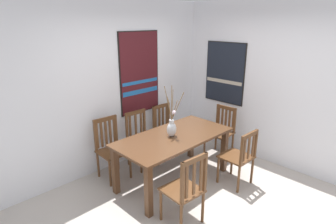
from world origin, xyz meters
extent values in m
cube|color=#B2A89E|center=(0.00, 0.00, -0.01)|extent=(6.40, 6.40, 0.03)
cube|color=silver|center=(0.00, 1.86, 1.35)|extent=(6.40, 0.12, 2.70)
cube|color=silver|center=(1.86, 0.00, 1.35)|extent=(0.12, 6.40, 2.70)
cube|color=#51331E|center=(0.16, 0.72, 0.73)|extent=(1.77, 0.87, 0.03)
cube|color=#51331E|center=(-0.65, 0.37, 0.36)|extent=(0.08, 0.08, 0.71)
cube|color=#51331E|center=(0.97, 0.37, 0.36)|extent=(0.08, 0.08, 0.71)
cube|color=#51331E|center=(-0.65, 1.08, 0.36)|extent=(0.08, 0.08, 0.71)
cube|color=#51331E|center=(0.97, 1.08, 0.36)|extent=(0.08, 0.08, 0.71)
ellipsoid|color=silver|center=(0.12, 0.73, 0.86)|extent=(0.15, 0.13, 0.21)
cylinder|color=silver|center=(0.12, 0.73, 0.98)|extent=(0.07, 0.07, 0.05)
cylinder|color=brown|center=(0.10, 0.75, 1.15)|extent=(0.05, 0.04, 0.30)
cylinder|color=brown|center=(0.11, 0.71, 1.23)|extent=(0.03, 0.06, 0.46)
cylinder|color=brown|center=(0.09, 0.78, 1.25)|extent=(0.07, 0.10, 0.49)
cylinder|color=brown|center=(0.19, 0.74, 1.13)|extent=(0.14, 0.02, 0.26)
cylinder|color=brown|center=(0.18, 0.79, 1.24)|extent=(0.12, 0.12, 0.47)
cylinder|color=brown|center=(0.15, 0.80, 1.16)|extent=(0.07, 0.16, 0.31)
cylinder|color=brown|center=(0.15, 0.65, 1.22)|extent=(0.07, 0.19, 0.43)
sphere|color=silver|center=(0.12, 0.68, 1.13)|extent=(0.06, 0.06, 0.06)
cube|color=brown|center=(-0.43, 1.44, 0.44)|extent=(0.44, 0.44, 0.03)
cylinder|color=brown|center=(-0.25, 1.26, 0.21)|extent=(0.04, 0.04, 0.43)
cylinder|color=brown|center=(-0.61, 1.27, 0.21)|extent=(0.04, 0.04, 0.43)
cylinder|color=brown|center=(-0.24, 1.61, 0.21)|extent=(0.04, 0.04, 0.43)
cylinder|color=brown|center=(-0.60, 1.63, 0.21)|extent=(0.04, 0.04, 0.43)
cube|color=brown|center=(-0.24, 1.62, 0.70)|extent=(0.04, 0.04, 0.50)
cube|color=brown|center=(-0.60, 1.64, 0.70)|extent=(0.04, 0.04, 0.50)
cube|color=brown|center=(-0.42, 1.63, 0.92)|extent=(0.38, 0.05, 0.06)
cube|color=brown|center=(-0.26, 1.63, 0.68)|extent=(0.04, 0.02, 0.41)
cube|color=brown|center=(-0.34, 1.63, 0.68)|extent=(0.04, 0.02, 0.41)
cube|color=brown|center=(-0.42, 1.63, 0.68)|extent=(0.04, 0.02, 0.41)
cube|color=brown|center=(-0.49, 1.64, 0.68)|extent=(0.04, 0.02, 0.41)
cube|color=brown|center=(-0.57, 1.64, 0.68)|extent=(0.04, 0.02, 0.41)
cube|color=brown|center=(-0.42, 0.02, 0.44)|extent=(0.45, 0.45, 0.03)
cylinder|color=brown|center=(-0.59, 0.21, 0.21)|extent=(0.04, 0.04, 0.43)
cylinder|color=brown|center=(-0.23, 0.18, 0.21)|extent=(0.04, 0.04, 0.43)
cylinder|color=brown|center=(-0.61, -0.15, 0.21)|extent=(0.04, 0.04, 0.43)
cylinder|color=brown|center=(-0.25, -0.18, 0.21)|extent=(0.04, 0.04, 0.43)
cube|color=brown|center=(-0.61, -0.16, 0.70)|extent=(0.04, 0.04, 0.50)
cube|color=brown|center=(-0.25, -0.19, 0.70)|extent=(0.04, 0.04, 0.50)
cube|color=brown|center=(-0.43, -0.17, 0.92)|extent=(0.38, 0.06, 0.06)
cube|color=brown|center=(-0.55, -0.16, 0.68)|extent=(0.04, 0.02, 0.41)
cube|color=brown|center=(-0.43, -0.17, 0.68)|extent=(0.04, 0.02, 0.41)
cube|color=brown|center=(-0.32, -0.18, 0.68)|extent=(0.04, 0.02, 0.41)
cube|color=brown|center=(0.78, 0.03, 0.44)|extent=(0.43, 0.43, 0.03)
cylinder|color=brown|center=(0.60, 0.22, 0.21)|extent=(0.04, 0.04, 0.43)
cylinder|color=brown|center=(0.96, 0.21, 0.21)|extent=(0.04, 0.04, 0.43)
cylinder|color=brown|center=(0.60, -0.14, 0.21)|extent=(0.04, 0.04, 0.43)
cylinder|color=brown|center=(0.96, -0.15, 0.21)|extent=(0.04, 0.04, 0.43)
cube|color=brown|center=(0.60, -0.15, 0.66)|extent=(0.04, 0.04, 0.43)
cube|color=brown|center=(0.96, -0.16, 0.66)|extent=(0.04, 0.04, 0.43)
cube|color=brown|center=(0.78, -0.16, 0.85)|extent=(0.38, 0.04, 0.06)
cube|color=brown|center=(0.66, -0.15, 0.65)|extent=(0.04, 0.02, 0.34)
cube|color=brown|center=(0.78, -0.16, 0.65)|extent=(0.04, 0.02, 0.34)
cube|color=brown|center=(0.89, -0.16, 0.65)|extent=(0.04, 0.02, 0.34)
cube|color=brown|center=(0.78, 1.46, 0.44)|extent=(0.43, 0.43, 0.03)
cylinder|color=brown|center=(0.95, 1.28, 0.21)|extent=(0.04, 0.04, 0.43)
cylinder|color=brown|center=(0.59, 1.29, 0.21)|extent=(0.04, 0.04, 0.43)
cylinder|color=brown|center=(0.96, 1.64, 0.21)|extent=(0.04, 0.04, 0.43)
cylinder|color=brown|center=(0.60, 1.65, 0.21)|extent=(0.04, 0.04, 0.43)
cube|color=brown|center=(0.96, 1.65, 0.67)|extent=(0.04, 0.04, 0.45)
cube|color=brown|center=(0.60, 1.66, 0.67)|extent=(0.04, 0.04, 0.45)
cube|color=brown|center=(0.78, 1.65, 0.87)|extent=(0.38, 0.04, 0.06)
cube|color=brown|center=(0.92, 1.65, 0.66)|extent=(0.04, 0.02, 0.36)
cube|color=brown|center=(0.83, 1.65, 0.66)|extent=(0.04, 0.02, 0.36)
cube|color=brown|center=(0.74, 1.65, 0.66)|extent=(0.04, 0.02, 0.36)
cube|color=brown|center=(0.64, 1.66, 0.66)|extent=(0.04, 0.02, 0.36)
cube|color=brown|center=(1.35, 0.75, 0.44)|extent=(0.43, 0.43, 0.03)
cylinder|color=brown|center=(1.18, 0.56, 0.21)|extent=(0.04, 0.04, 0.43)
cylinder|color=brown|center=(1.17, 0.92, 0.21)|extent=(0.04, 0.04, 0.43)
cylinder|color=brown|center=(1.54, 0.57, 0.21)|extent=(0.04, 0.04, 0.43)
cylinder|color=brown|center=(1.53, 0.93, 0.21)|extent=(0.04, 0.04, 0.43)
cube|color=brown|center=(1.55, 0.57, 0.67)|extent=(0.04, 0.04, 0.45)
cube|color=brown|center=(1.54, 0.93, 0.67)|extent=(0.04, 0.04, 0.45)
cube|color=brown|center=(1.54, 0.75, 0.87)|extent=(0.04, 0.38, 0.06)
cube|color=brown|center=(1.55, 0.60, 0.66)|extent=(0.02, 0.04, 0.36)
cube|color=brown|center=(1.55, 0.68, 0.66)|extent=(0.02, 0.04, 0.36)
cube|color=brown|center=(1.54, 0.75, 0.66)|extent=(0.02, 0.04, 0.36)
cube|color=brown|center=(1.54, 0.83, 0.66)|extent=(0.02, 0.04, 0.36)
cube|color=brown|center=(1.54, 0.91, 0.66)|extent=(0.02, 0.04, 0.36)
cube|color=brown|center=(0.15, 1.43, 0.44)|extent=(0.44, 0.44, 0.03)
cylinder|color=brown|center=(0.32, 1.24, 0.21)|extent=(0.04, 0.04, 0.43)
cylinder|color=brown|center=(-0.04, 1.25, 0.21)|extent=(0.04, 0.04, 0.43)
cylinder|color=brown|center=(0.34, 1.60, 0.21)|extent=(0.04, 0.04, 0.43)
cylinder|color=brown|center=(-0.02, 1.61, 0.21)|extent=(0.04, 0.04, 0.43)
cube|color=brown|center=(0.34, 1.61, 0.69)|extent=(0.04, 0.04, 0.48)
cube|color=brown|center=(-0.02, 1.62, 0.69)|extent=(0.04, 0.04, 0.48)
cube|color=brown|center=(0.16, 1.62, 0.90)|extent=(0.38, 0.05, 0.06)
cube|color=brown|center=(0.27, 1.61, 0.67)|extent=(0.04, 0.02, 0.39)
cube|color=brown|center=(0.16, 1.62, 0.67)|extent=(0.04, 0.02, 0.39)
cube|color=brown|center=(0.04, 1.62, 0.67)|extent=(0.04, 0.02, 0.39)
cube|color=black|center=(0.42, 1.80, 1.51)|extent=(0.82, 0.04, 1.38)
cube|color=#471419|center=(0.42, 1.78, 1.51)|extent=(0.79, 0.01, 1.35)
cube|color=#1E60A8|center=(0.42, 1.77, 1.35)|extent=(0.76, 0.00, 0.06)
cube|color=#1E60A8|center=(0.42, 1.77, 1.19)|extent=(0.76, 0.00, 0.08)
cube|color=black|center=(1.80, 1.00, 1.43)|extent=(0.04, 0.82, 1.12)
cube|color=black|center=(1.78, 1.00, 1.43)|extent=(0.01, 0.79, 1.09)
cube|color=#B2A893|center=(1.77, 1.00, 1.28)|extent=(0.00, 0.76, 0.06)
camera|label=1|loc=(-2.56, -1.92, 2.37)|focal=30.03mm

